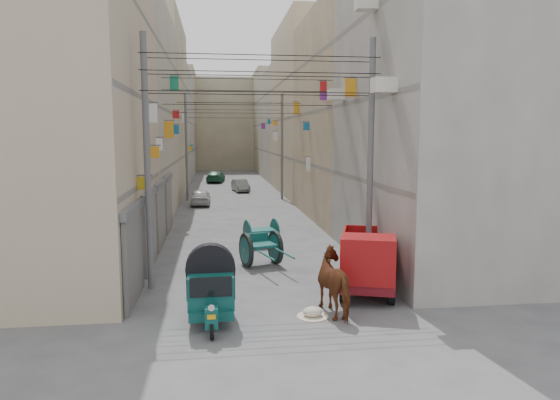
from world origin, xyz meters
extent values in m
plane|color=#4C4C4F|center=(0.00, 0.00, 0.00)|extent=(140.00, 140.00, 0.00)
cube|color=tan|center=(-8.00, 8.00, 6.50)|extent=(8.00, 10.00, 13.00)
cube|color=slate|center=(-4.12, 8.00, 3.20)|extent=(0.25, 9.80, 0.18)
cube|color=slate|center=(-4.12, 8.00, 6.20)|extent=(0.25, 9.80, 0.18)
cube|color=slate|center=(-4.12, 8.00, 9.20)|extent=(0.25, 9.80, 0.18)
cube|color=#A79E8F|center=(-8.00, 19.00, 6.00)|extent=(8.00, 12.00, 12.00)
cube|color=slate|center=(-4.12, 19.00, 3.20)|extent=(0.25, 11.76, 0.18)
cube|color=slate|center=(-4.12, 19.00, 6.20)|extent=(0.25, 11.76, 0.18)
cube|color=slate|center=(-4.12, 19.00, 9.20)|extent=(0.25, 11.76, 0.18)
cube|color=#B5AA8E|center=(-8.00, 32.00, 7.00)|extent=(8.00, 14.00, 14.00)
cube|color=slate|center=(-4.12, 32.00, 3.20)|extent=(0.25, 13.72, 0.18)
cube|color=slate|center=(-4.12, 32.00, 6.20)|extent=(0.25, 13.72, 0.18)
cube|color=slate|center=(-4.12, 32.00, 9.20)|extent=(0.25, 13.72, 0.18)
cube|color=#A39E98|center=(-8.00, 46.00, 5.90)|extent=(8.00, 14.00, 11.80)
cube|color=slate|center=(-4.12, 46.00, 3.20)|extent=(0.25, 13.72, 0.18)
cube|color=slate|center=(-4.12, 46.00, 6.20)|extent=(0.25, 13.72, 0.18)
cube|color=slate|center=(-4.12, 46.00, 9.20)|extent=(0.25, 13.72, 0.18)
cube|color=tan|center=(-8.00, 59.00, 6.75)|extent=(8.00, 12.00, 13.50)
cube|color=slate|center=(-4.12, 59.00, 3.20)|extent=(0.25, 11.76, 0.18)
cube|color=slate|center=(-4.12, 59.00, 6.20)|extent=(0.25, 11.76, 0.18)
cube|color=slate|center=(-4.12, 59.00, 9.20)|extent=(0.25, 11.76, 0.18)
cube|color=#A39E98|center=(8.00, 8.00, 6.50)|extent=(8.00, 10.00, 13.00)
cube|color=slate|center=(4.12, 8.00, 3.20)|extent=(0.25, 9.80, 0.18)
cube|color=slate|center=(4.12, 8.00, 6.20)|extent=(0.25, 9.80, 0.18)
cube|color=slate|center=(4.12, 8.00, 9.20)|extent=(0.25, 9.80, 0.18)
cube|color=tan|center=(8.00, 19.00, 6.00)|extent=(8.00, 12.00, 12.00)
cube|color=slate|center=(4.12, 19.00, 3.20)|extent=(0.25, 11.76, 0.18)
cube|color=slate|center=(4.12, 19.00, 6.20)|extent=(0.25, 11.76, 0.18)
cube|color=slate|center=(4.12, 19.00, 9.20)|extent=(0.25, 11.76, 0.18)
cube|color=tan|center=(8.00, 32.00, 7.00)|extent=(8.00, 14.00, 14.00)
cube|color=slate|center=(4.12, 32.00, 3.20)|extent=(0.25, 13.72, 0.18)
cube|color=slate|center=(4.12, 32.00, 6.20)|extent=(0.25, 13.72, 0.18)
cube|color=slate|center=(4.12, 32.00, 9.20)|extent=(0.25, 13.72, 0.18)
cube|color=#A79E8F|center=(8.00, 46.00, 5.90)|extent=(8.00, 14.00, 11.80)
cube|color=slate|center=(4.12, 46.00, 3.20)|extent=(0.25, 13.72, 0.18)
cube|color=slate|center=(4.12, 46.00, 6.20)|extent=(0.25, 13.72, 0.18)
cube|color=slate|center=(4.12, 46.00, 9.20)|extent=(0.25, 13.72, 0.18)
cube|color=#B5AA8E|center=(8.00, 59.00, 6.75)|extent=(8.00, 12.00, 13.50)
cube|color=slate|center=(4.12, 59.00, 3.20)|extent=(0.25, 11.76, 0.18)
cube|color=slate|center=(4.12, 59.00, 6.20)|extent=(0.25, 11.76, 0.18)
cube|color=slate|center=(4.12, 59.00, 9.20)|extent=(0.25, 11.76, 0.18)
cube|color=#B5AA8E|center=(0.00, 66.00, 6.50)|extent=(22.00, 10.00, 13.00)
cube|color=#535258|center=(-3.92, 4.80, 1.30)|extent=(0.12, 3.00, 2.60)
cube|color=#5B5B5E|center=(-3.90, 4.80, 2.75)|extent=(0.18, 3.20, 0.25)
cube|color=#535258|center=(-3.92, 8.50, 1.30)|extent=(0.12, 3.00, 2.60)
cube|color=#5B5B5E|center=(-3.90, 8.50, 2.75)|extent=(0.18, 3.20, 0.25)
cube|color=#535258|center=(-3.92, 12.20, 1.30)|extent=(0.12, 3.00, 2.60)
cube|color=#5B5B5E|center=(-3.90, 12.20, 2.75)|extent=(0.18, 3.20, 0.25)
cube|color=#535258|center=(-3.92, 16.00, 1.30)|extent=(0.12, 3.00, 2.60)
cube|color=#5B5B5E|center=(-3.90, 16.00, 2.75)|extent=(0.18, 3.20, 0.25)
cube|color=orange|center=(3.81, 34.28, 5.98)|extent=(0.38, 0.08, 0.41)
cube|color=#0C798E|center=(-3.86, 41.61, 3.62)|extent=(0.27, 0.08, 0.71)
cube|color=gold|center=(-3.78, 6.43, 3.35)|extent=(0.44, 0.08, 0.42)
cube|color=orange|center=(-3.77, 15.80, 5.17)|extent=(0.45, 0.08, 0.84)
cube|color=#76278F|center=(3.79, 44.88, 5.91)|extent=(0.41, 0.08, 0.59)
cube|color=orange|center=(-3.81, 9.76, 4.24)|extent=(0.38, 0.08, 0.44)
cube|color=white|center=(3.78, 33.54, 4.85)|extent=(0.43, 0.08, 0.72)
cube|color=#0C798E|center=(3.86, 39.62, 6.25)|extent=(0.28, 0.08, 0.44)
cube|color=#178259|center=(-3.76, 20.00, 7.85)|extent=(0.48, 0.08, 0.84)
cube|color=orange|center=(-3.85, 38.07, 3.67)|extent=(0.31, 0.08, 0.44)
cube|color=#166BA0|center=(3.82, 19.02, 5.41)|extent=(0.35, 0.08, 0.45)
cube|color=orange|center=(3.83, 22.65, 6.65)|extent=(0.34, 0.08, 0.79)
cube|color=white|center=(-3.86, 12.02, 4.50)|extent=(0.28, 0.08, 0.52)
cube|color=white|center=(-3.86, 29.62, 6.26)|extent=(0.28, 0.08, 0.74)
cube|color=white|center=(3.87, 18.51, 3.22)|extent=(0.26, 0.08, 0.80)
cube|color=#76278F|center=(3.83, 9.37, 6.69)|extent=(0.34, 0.08, 0.55)
cube|color=white|center=(-3.76, 8.55, 5.67)|extent=(0.47, 0.08, 0.67)
cube|color=red|center=(-3.80, 21.15, 6.14)|extent=(0.40, 0.08, 0.47)
cube|color=#166BA0|center=(-3.84, 21.66, 5.24)|extent=(0.32, 0.08, 0.55)
cube|color=#76278F|center=(3.76, 13.74, 6.73)|extent=(0.47, 0.08, 0.35)
cube|color=red|center=(3.84, 14.58, 7.07)|extent=(0.32, 0.08, 0.89)
cube|color=orange|center=(3.78, 9.29, 6.73)|extent=(0.44, 0.08, 0.69)
cube|color=#76278F|center=(-4.06, 6.00, 3.00)|extent=(0.10, 3.20, 0.80)
cube|color=#76278F|center=(-4.06, 15.00, 3.00)|extent=(0.10, 3.20, 0.80)
cube|color=#76278F|center=(-4.06, 27.00, 3.00)|extent=(0.10, 3.20, 0.80)
cube|color=#178259|center=(-4.06, 39.00, 3.00)|extent=(0.10, 3.20, 0.80)
cube|color=white|center=(4.06, 6.00, 3.00)|extent=(0.10, 3.20, 0.80)
cube|color=red|center=(4.06, 15.00, 3.00)|extent=(0.10, 3.20, 0.80)
cube|color=gold|center=(4.06, 27.00, 3.00)|extent=(0.10, 3.20, 0.80)
cube|color=#0C798E|center=(4.06, 39.00, 3.00)|extent=(0.10, 3.20, 0.80)
cube|color=silver|center=(3.65, 5.00, 6.40)|extent=(0.70, 0.55, 0.45)
cube|color=silver|center=(3.65, 11.00, 6.60)|extent=(0.70, 0.55, 0.45)
cube|color=silver|center=(3.65, 7.00, 9.30)|extent=(0.70, 0.55, 0.45)
cylinder|color=#5B5B5E|center=(-3.60, 6.00, 4.00)|extent=(0.20, 0.20, 8.00)
cylinder|color=#5B5B5E|center=(3.60, 6.00, 4.00)|extent=(0.20, 0.20, 8.00)
cylinder|color=#5B5B5E|center=(-3.60, 28.00, 4.00)|extent=(0.20, 0.20, 8.00)
cylinder|color=#5B5B5E|center=(3.60, 28.00, 4.00)|extent=(0.20, 0.20, 8.00)
cylinder|color=black|center=(0.00, 5.50, 6.20)|extent=(7.40, 0.02, 0.02)
cylinder|color=black|center=(0.00, 5.50, 6.80)|extent=(7.40, 0.02, 0.02)
cylinder|color=black|center=(0.00, 5.50, 7.30)|extent=(7.40, 0.02, 0.02)
cylinder|color=black|center=(0.00, 6.50, 6.20)|extent=(7.40, 0.02, 0.02)
cylinder|color=black|center=(0.00, 6.50, 6.80)|extent=(7.40, 0.02, 0.02)
cylinder|color=black|center=(0.00, 6.50, 7.30)|extent=(7.40, 0.02, 0.02)
cylinder|color=black|center=(0.00, 12.00, 6.20)|extent=(7.40, 0.02, 0.02)
cylinder|color=black|center=(0.00, 12.00, 6.80)|extent=(7.40, 0.02, 0.02)
cylinder|color=black|center=(0.00, 12.00, 7.30)|extent=(7.40, 0.02, 0.02)
cylinder|color=black|center=(0.00, 20.00, 6.20)|extent=(7.40, 0.02, 0.02)
cylinder|color=black|center=(0.00, 20.00, 6.80)|extent=(7.40, 0.02, 0.02)
cylinder|color=black|center=(0.00, 20.00, 7.30)|extent=(7.40, 0.02, 0.02)
cylinder|color=black|center=(0.00, 28.00, 6.20)|extent=(7.40, 0.02, 0.02)
cylinder|color=black|center=(0.00, 28.00, 6.80)|extent=(7.40, 0.02, 0.02)
cylinder|color=black|center=(0.00, 28.00, 7.30)|extent=(7.40, 0.02, 0.02)
cylinder|color=black|center=(-1.65, 1.60, 0.25)|extent=(0.11, 0.50, 0.50)
cylinder|color=black|center=(-2.16, 3.30, 0.25)|extent=(0.11, 0.50, 0.50)
cylinder|color=black|center=(-1.17, 3.31, 0.25)|extent=(0.11, 0.50, 0.50)
cube|color=#0B413E|center=(-1.66, 2.77, 0.43)|extent=(1.14, 1.72, 0.25)
cube|color=#0B413E|center=(-1.65, 1.65, 0.54)|extent=(0.32, 0.41, 0.49)
cylinder|color=silver|center=(-1.64, 1.44, 0.85)|extent=(0.16, 0.05, 0.16)
cube|color=orange|center=(-1.64, 1.42, 0.63)|extent=(0.20, 0.03, 0.11)
cube|color=#0B413E|center=(-1.66, 2.81, 0.94)|extent=(1.19, 1.54, 0.85)
cube|color=black|center=(-1.65, 2.03, 1.17)|extent=(1.03, 0.07, 0.49)
cube|color=black|center=(-2.25, 2.81, 1.03)|extent=(0.05, 1.08, 0.58)
cube|color=black|center=(-1.07, 2.82, 1.03)|extent=(0.05, 1.08, 0.58)
cube|color=white|center=(-1.65, 2.01, 0.49)|extent=(1.12, 0.06, 0.05)
cylinder|color=black|center=(-0.40, 8.21, 0.64)|extent=(0.49, 1.26, 1.27)
cylinder|color=#12514E|center=(-0.40, 8.21, 0.64)|extent=(0.43, 1.00, 0.99)
cylinder|color=#5B5B5E|center=(-0.40, 8.21, 0.64)|extent=(0.24, 0.21, 0.16)
cylinder|color=black|center=(0.74, 8.54, 0.64)|extent=(0.49, 1.26, 1.27)
cylinder|color=#12514E|center=(0.74, 8.54, 0.64)|extent=(0.43, 1.00, 0.99)
cylinder|color=#5B5B5E|center=(0.74, 8.54, 0.64)|extent=(0.24, 0.21, 0.16)
cylinder|color=#5B5B5E|center=(0.17, 8.37, 0.64)|extent=(1.20, 0.41, 0.07)
cube|color=#12514E|center=(0.17, 8.37, 0.80)|extent=(1.20, 1.23, 0.09)
cube|color=#12514E|center=(0.04, 8.81, 1.00)|extent=(0.94, 0.34, 0.32)
cylinder|color=#12514E|center=(0.14, 7.18, 0.73)|extent=(0.65, 2.03, 0.06)
cylinder|color=#12514E|center=(0.83, 7.38, 0.73)|extent=(0.65, 2.03, 0.06)
cylinder|color=black|center=(2.19, 3.88, 0.35)|extent=(0.40, 0.73, 0.70)
cylinder|color=black|center=(2.89, 6.11, 0.35)|extent=(0.40, 0.73, 0.70)
cylinder|color=black|center=(3.51, 3.46, 0.35)|extent=(0.40, 0.73, 0.70)
cylinder|color=black|center=(4.21, 5.69, 0.35)|extent=(0.40, 0.73, 0.70)
cube|color=#5B0D13|center=(3.20, 4.79, 0.59)|extent=(2.53, 3.82, 0.37)
cube|color=maroon|center=(2.83, 3.62, 1.33)|extent=(1.81, 1.53, 1.33)
cube|color=black|center=(2.68, 3.14, 1.44)|extent=(1.34, 0.48, 0.59)
cube|color=#5B0D13|center=(3.38, 5.34, 0.87)|extent=(2.23, 2.72, 0.13)
cube|color=maroon|center=(2.64, 5.58, 1.33)|extent=(0.77, 2.25, 0.91)
cube|color=maroon|center=(4.12, 5.11, 1.33)|extent=(0.77, 2.25, 0.91)
cube|color=maroon|center=(3.72, 6.44, 1.33)|extent=(1.54, 0.54, 0.91)
cylinder|color=#12514E|center=(-0.14, 11.60, 0.60)|extent=(0.33, 1.18, 1.19)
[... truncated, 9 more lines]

